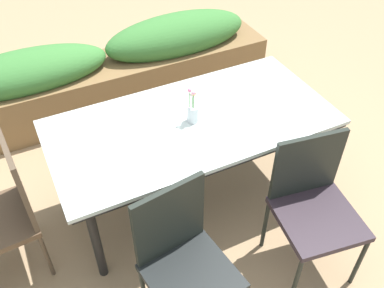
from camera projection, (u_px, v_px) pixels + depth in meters
ground_plane at (192, 207)px, 3.24m from camera, size 12.00×12.00×0.00m
dining_table at (192, 128)px, 2.85m from camera, size 1.89×0.92×0.76m
chair_end_left at (4, 207)px, 2.55m from camera, size 0.49×0.49×0.98m
chair_near_left at (183, 256)px, 2.29m from camera, size 0.51×0.51×0.96m
chair_near_right at (313, 201)px, 2.57m from camera, size 0.54×0.54×0.95m
flower_vase at (193, 111)px, 2.75m from camera, size 0.08×0.08×0.26m
planter_box at (110, 72)px, 3.97m from camera, size 3.14×0.55×0.79m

